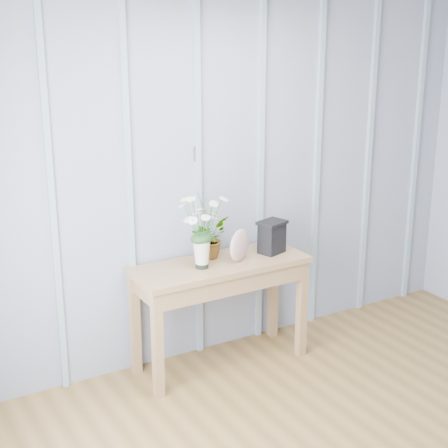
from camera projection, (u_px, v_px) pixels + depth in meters
room_shell at (365, 87)px, 3.42m from camera, size 4.00×4.50×2.50m
sideboard at (220, 278)px, 4.61m from camera, size 1.20×0.45×0.75m
daisy_vase at (201, 220)px, 4.38m from camera, size 0.37×0.28×0.53m
spider_plant at (209, 238)px, 4.63m from camera, size 0.33×0.32×0.28m
felt_disc_vessel at (240, 245)px, 4.57m from camera, size 0.22×0.16×0.22m
carved_box at (272, 237)px, 4.72m from camera, size 0.22×0.20×0.23m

